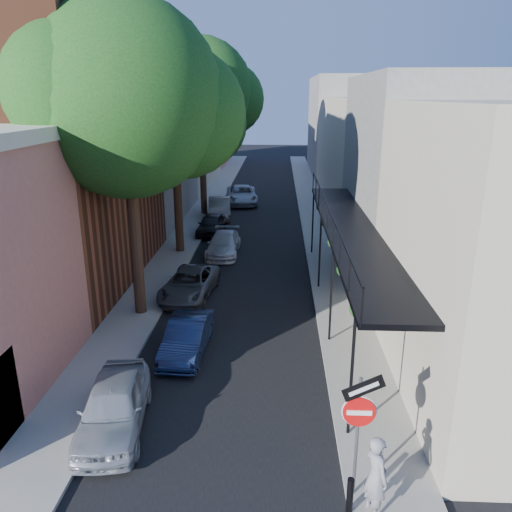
# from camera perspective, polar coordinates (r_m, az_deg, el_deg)

# --- Properties ---
(road_surface) EXTENTS (6.00, 64.00, 0.01)m
(road_surface) POSITION_cam_1_polar(r_m,az_deg,el_deg) (38.48, 0.36, 5.70)
(road_surface) COLOR black
(road_surface) RESTS_ON ground
(sidewalk_left) EXTENTS (2.00, 64.00, 0.12)m
(sidewalk_left) POSITION_cam_1_polar(r_m,az_deg,el_deg) (38.83, -5.58, 5.81)
(sidewalk_left) COLOR gray
(sidewalk_left) RESTS_ON ground
(sidewalk_right) EXTENTS (2.00, 64.00, 0.12)m
(sidewalk_right) POSITION_cam_1_polar(r_m,az_deg,el_deg) (38.52, 6.34, 5.69)
(sidewalk_right) COLOR gray
(sidewalk_right) RESTS_ON ground
(buildings_left) EXTENTS (10.10, 59.10, 12.00)m
(buildings_left) POSITION_cam_1_polar(r_m,az_deg,el_deg) (38.05, -14.20, 12.56)
(buildings_left) COLOR #B2655B
(buildings_left) RESTS_ON ground
(buildings_right) EXTENTS (9.80, 55.00, 10.00)m
(buildings_right) POSITION_cam_1_polar(r_m,az_deg,el_deg) (38.00, 14.32, 11.76)
(buildings_right) COLOR #B9B198
(buildings_right) RESTS_ON ground
(sign_post) EXTENTS (0.89, 0.17, 2.99)m
(sign_post) POSITION_cam_1_polar(r_m,az_deg,el_deg) (10.64, 11.71, -17.53)
(sign_post) COLOR #595B60
(sign_post) RESTS_ON ground
(bollard) EXTENTS (0.14, 0.14, 0.80)m
(bollard) POSITION_cam_1_polar(r_m,az_deg,el_deg) (11.21, 10.69, -25.30)
(bollard) COLOR black
(bollard) RESTS_ON sidewalk_right
(oak_near) EXTENTS (7.48, 6.80, 11.42)m
(oak_near) POSITION_cam_1_polar(r_m,az_deg,el_deg) (18.49, -13.16, 16.66)
(oak_near) COLOR black
(oak_near) RESTS_ON ground
(oak_mid) EXTENTS (6.60, 6.00, 10.20)m
(oak_mid) POSITION_cam_1_polar(r_m,az_deg,el_deg) (26.29, -8.43, 15.36)
(oak_mid) COLOR black
(oak_mid) RESTS_ON ground
(oak_far) EXTENTS (7.70, 7.00, 11.90)m
(oak_far) POSITION_cam_1_polar(r_m,az_deg,el_deg) (35.18, -5.55, 18.02)
(oak_far) COLOR black
(oak_far) RESTS_ON ground
(parked_car_a) EXTENTS (2.04, 4.03, 1.32)m
(parked_car_a) POSITION_cam_1_polar(r_m,az_deg,el_deg) (13.63, -15.95, -16.16)
(parked_car_a) COLOR #9299A2
(parked_car_a) RESTS_ON ground
(parked_car_b) EXTENTS (1.36, 3.55, 1.15)m
(parked_car_b) POSITION_cam_1_polar(r_m,az_deg,el_deg) (16.72, -7.90, -9.17)
(parked_car_b) COLOR #141F3F
(parked_car_b) RESTS_ON ground
(parked_car_c) EXTENTS (2.33, 4.29, 1.14)m
(parked_car_c) POSITION_cam_1_polar(r_m,az_deg,el_deg) (21.22, -7.58, -3.15)
(parked_car_c) COLOR #4B4D52
(parked_car_c) RESTS_ON ground
(parked_car_d) EXTENTS (1.65, 4.00, 1.16)m
(parked_car_d) POSITION_cam_1_polar(r_m,az_deg,el_deg) (26.59, -3.71, 1.35)
(parked_car_d) COLOR silver
(parked_car_d) RESTS_ON ground
(parked_car_e) EXTENTS (1.68, 3.70, 1.23)m
(parked_car_e) POSITION_cam_1_polar(r_m,az_deg,el_deg) (30.65, -5.12, 3.63)
(parked_car_e) COLOR black
(parked_car_e) RESTS_ON ground
(parked_car_f) EXTENTS (1.99, 4.36, 1.39)m
(parked_car_f) POSITION_cam_1_polar(r_m,az_deg,el_deg) (34.70, -4.21, 5.47)
(parked_car_f) COLOR #635E54
(parked_car_f) RESTS_ON ground
(parked_car_g) EXTENTS (2.86, 5.23, 1.39)m
(parked_car_g) POSITION_cam_1_polar(r_m,az_deg,el_deg) (39.36, -1.63, 7.00)
(parked_car_g) COLOR #989FAC
(parked_car_g) RESTS_ON ground
(pedestrian) EXTENTS (0.64, 0.76, 1.79)m
(pedestrian) POSITION_cam_1_polar(r_m,az_deg,el_deg) (10.95, 13.54, -23.26)
(pedestrian) COLOR gray
(pedestrian) RESTS_ON sidewalk_right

